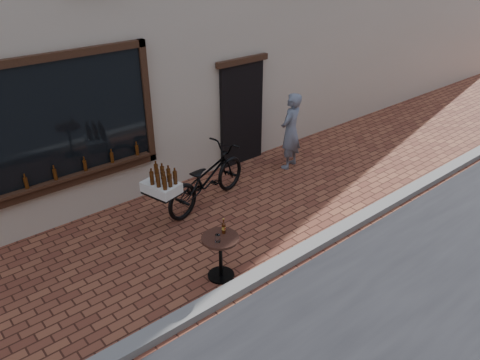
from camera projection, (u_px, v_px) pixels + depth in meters
ground at (292, 272)px, 7.10m from camera, size 90.00×90.00×0.00m
kerb at (283, 262)px, 7.21m from camera, size 90.00×0.25×0.12m
cargo_bicycle at (205, 178)px, 8.61m from camera, size 2.46×1.20×1.16m
bistro_table at (221, 249)px, 6.78m from camera, size 0.55×0.55×0.94m
pedestrian at (291, 131)px, 9.90m from camera, size 0.70×0.56×1.66m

